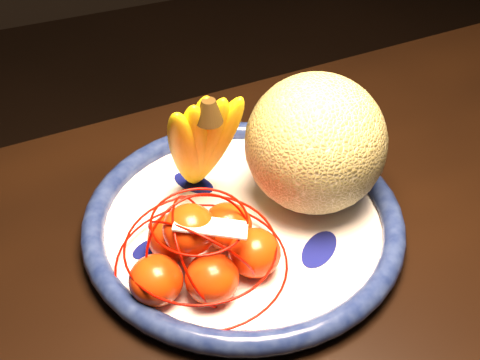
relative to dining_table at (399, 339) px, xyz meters
name	(u,v)px	position (x,y,z in m)	size (l,w,h in m)	color
dining_table	(399,339)	(0.00, 0.00, 0.00)	(1.53, 0.98, 0.74)	black
fruit_bowl	(243,222)	(-0.13, 0.15, 0.09)	(0.37, 0.37, 0.03)	white
cantaloupe	(316,143)	(-0.04, 0.16, 0.17)	(0.16, 0.16, 0.16)	olive
banana_bunch	(200,140)	(-0.16, 0.21, 0.18)	(0.11, 0.11, 0.17)	yellow
mandarin_bag	(202,250)	(-0.19, 0.10, 0.12)	(0.21, 0.21, 0.11)	red
price_tag	(211,226)	(-0.19, 0.08, 0.17)	(0.07, 0.03, 0.00)	white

